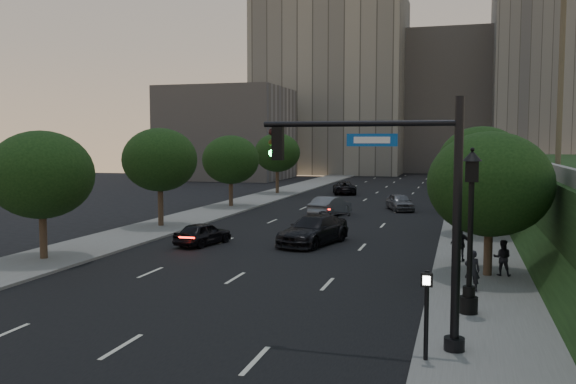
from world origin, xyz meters
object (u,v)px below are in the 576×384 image
(traffic_signal_mast, at_px, (415,220))
(sedan_near_right, at_px, (313,230))
(sedan_near_left, at_px, (203,234))
(sedan_mid_left, at_px, (330,206))
(pedestrian_b, at_px, (502,258))
(pedestrian_c, at_px, (461,244))
(pedestrian_a, at_px, (472,271))
(sedan_far_right, at_px, (400,202))
(sedan_far_left, at_px, (344,188))
(street_lamp, at_px, (470,239))

(traffic_signal_mast, distance_m, sedan_near_right, 17.95)
(sedan_near_left, bearing_deg, sedan_mid_left, -91.47)
(sedan_near_left, xyz_separation_m, sedan_near_right, (5.92, 1.92, 0.16))
(pedestrian_b, distance_m, pedestrian_c, 3.24)
(sedan_near_left, height_order, sedan_mid_left, sedan_mid_left)
(pedestrian_c, bearing_deg, sedan_mid_left, -46.93)
(pedestrian_a, bearing_deg, sedan_near_right, -52.94)
(traffic_signal_mast, bearing_deg, pedestrian_a, 76.69)
(traffic_signal_mast, relative_size, sedan_near_left, 1.82)
(traffic_signal_mast, height_order, sedan_far_right, traffic_signal_mast)
(traffic_signal_mast, height_order, sedan_near_left, traffic_signal_mast)
(sedan_near_right, height_order, sedan_far_right, sedan_near_right)
(pedestrian_c, bearing_deg, pedestrian_a, 106.66)
(sedan_far_left, xyz_separation_m, pedestrian_b, (14.13, -39.15, 0.21))
(sedan_near_left, xyz_separation_m, pedestrian_b, (15.62, -4.33, 0.26))
(sedan_near_left, bearing_deg, sedan_far_right, -100.05)
(sedan_mid_left, relative_size, sedan_far_right, 1.09)
(sedan_far_left, bearing_deg, sedan_mid_left, 82.97)
(traffic_signal_mast, height_order, pedestrian_c, traffic_signal_mast)
(pedestrian_a, xyz_separation_m, pedestrian_c, (-0.43, 5.89, 0.03))
(pedestrian_a, xyz_separation_m, pedestrian_b, (1.27, 3.13, -0.02))
(sedan_near_right, height_order, pedestrian_c, pedestrian_c)
(sedan_far_right, distance_m, pedestrian_c, 22.46)
(pedestrian_a, bearing_deg, sedan_far_left, -78.01)
(sedan_mid_left, distance_m, sedan_far_left, 19.90)
(sedan_far_right, bearing_deg, sedan_near_left, -133.36)
(traffic_signal_mast, height_order, street_lamp, traffic_signal_mast)
(street_lamp, distance_m, sedan_far_right, 31.44)
(sedan_far_right, bearing_deg, sedan_mid_left, -152.41)
(pedestrian_b, height_order, pedestrian_c, pedestrian_c)
(traffic_signal_mast, distance_m, sedan_far_left, 50.62)
(street_lamp, xyz_separation_m, pedestrian_a, (0.15, 3.15, -1.70))
(pedestrian_b, bearing_deg, street_lamp, 81.15)
(traffic_signal_mast, height_order, pedestrian_a, traffic_signal_mast)
(sedan_near_left, xyz_separation_m, sedan_far_left, (1.49, 34.82, 0.05))
(sedan_far_right, height_order, pedestrian_b, pedestrian_b)
(sedan_far_left, relative_size, pedestrian_c, 3.11)
(sedan_near_right, relative_size, pedestrian_b, 3.70)
(pedestrian_c, bearing_deg, sedan_near_left, 6.10)
(pedestrian_b, relative_size, pedestrian_c, 0.94)
(traffic_signal_mast, xyz_separation_m, pedestrian_b, (2.92, 10.12, -2.76))
(street_lamp, bearing_deg, sedan_mid_left, 111.47)
(traffic_signal_mast, bearing_deg, street_lamp, 68.67)
(street_lamp, relative_size, pedestrian_b, 3.68)
(sedan_near_left, height_order, sedan_far_right, sedan_far_right)
(street_lamp, xyz_separation_m, sedan_near_left, (-14.20, 10.61, -1.98))
(sedan_near_left, bearing_deg, pedestrian_a, 166.25)
(pedestrian_a, height_order, pedestrian_b, pedestrian_a)
(sedan_near_left, relative_size, sedan_far_left, 0.76)
(sedan_mid_left, bearing_deg, sedan_near_right, 111.90)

